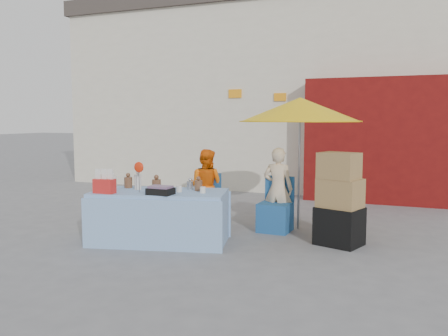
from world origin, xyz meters
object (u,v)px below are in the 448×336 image
at_px(market_table, 159,216).
at_px(umbrella, 300,110).
at_px(chair_left, 203,209).
at_px(vendor_orange, 206,186).
at_px(chair_right, 275,215).
at_px(box_stack, 339,203).
at_px(vendor_beige, 278,189).

bearing_deg(market_table, umbrella, 29.31).
height_order(chair_left, umbrella, umbrella).
distance_m(chair_left, umbrella, 2.27).
bearing_deg(vendor_orange, chair_right, 176.20).
distance_m(chair_right, box_stack, 1.19).
distance_m(vendor_beige, box_stack, 1.20).
distance_m(market_table, umbrella, 2.73).
relative_size(chair_left, vendor_beige, 0.65).
relative_size(vendor_orange, vendor_beige, 0.96).
distance_m(chair_right, vendor_beige, 0.42).
xyz_separation_m(umbrella, box_stack, (0.75, -0.74, -1.29)).
bearing_deg(box_stack, vendor_orange, 165.56).
bearing_deg(chair_right, umbrella, 45.84).
bearing_deg(vendor_orange, market_table, 88.19).
height_order(chair_right, box_stack, box_stack).
bearing_deg(vendor_orange, chair_left, 92.60).
bearing_deg(vendor_beige, chair_right, 92.60).
bearing_deg(vendor_beige, box_stack, 152.85).
distance_m(market_table, vendor_orange, 1.43).
relative_size(chair_left, umbrella, 0.41).
bearing_deg(market_table, vendor_orange, 71.88).
xyz_separation_m(market_table, chair_left, (0.10, 1.27, -0.12)).
height_order(chair_left, box_stack, box_stack).
bearing_deg(box_stack, umbrella, 135.17).
relative_size(chair_left, vendor_orange, 0.68).
bearing_deg(box_stack, chair_left, 168.74).
xyz_separation_m(market_table, box_stack, (2.40, 0.82, 0.22)).
relative_size(vendor_beige, umbrella, 0.63).
distance_m(vendor_orange, umbrella, 2.01).
xyz_separation_m(market_table, vendor_beige, (1.35, 1.41, 0.27)).
distance_m(vendor_orange, vendor_beige, 1.25).
bearing_deg(umbrella, market_table, -136.71).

